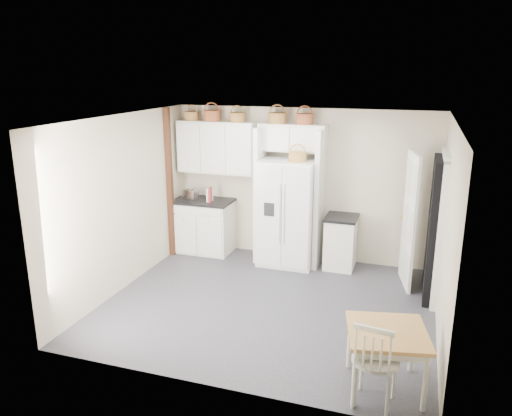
% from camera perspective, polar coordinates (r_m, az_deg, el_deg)
% --- Properties ---
extents(floor, '(4.50, 4.50, 0.00)m').
position_cam_1_polar(floor, '(7.21, 1.41, -10.92)').
color(floor, '#2C2C32').
rests_on(floor, ground).
extents(ceiling, '(4.50, 4.50, 0.00)m').
position_cam_1_polar(ceiling, '(6.47, 1.57, 10.13)').
color(ceiling, white).
rests_on(ceiling, wall_back).
extents(wall_back, '(4.50, 0.00, 4.50)m').
position_cam_1_polar(wall_back, '(8.60, 5.34, 2.67)').
color(wall_back, '#B9B19C').
rests_on(wall_back, floor).
extents(wall_left, '(0.00, 4.00, 4.00)m').
position_cam_1_polar(wall_left, '(7.66, -14.86, 0.58)').
color(wall_left, '#B9B19C').
rests_on(wall_left, floor).
extents(wall_right, '(0.00, 4.00, 4.00)m').
position_cam_1_polar(wall_right, '(6.48, 20.93, -2.68)').
color(wall_right, '#B9B19C').
rests_on(wall_right, floor).
extents(refrigerator, '(0.92, 0.74, 1.79)m').
position_cam_1_polar(refrigerator, '(8.37, 3.67, -0.53)').
color(refrigerator, white).
rests_on(refrigerator, floor).
extents(base_cab_left, '(1.00, 0.63, 0.93)m').
position_cam_1_polar(base_cab_left, '(9.08, -5.94, -2.12)').
color(base_cab_left, silver).
rests_on(base_cab_left, floor).
extents(base_cab_right, '(0.48, 0.58, 0.85)m').
position_cam_1_polar(base_cab_right, '(8.43, 9.63, -3.97)').
color(base_cab_right, silver).
rests_on(base_cab_right, floor).
extents(dining_table, '(0.94, 0.94, 0.66)m').
position_cam_1_polar(dining_table, '(5.54, 14.55, -16.38)').
color(dining_table, olive).
rests_on(dining_table, floor).
extents(windsor_chair, '(0.52, 0.48, 0.96)m').
position_cam_1_polar(windsor_chair, '(5.21, 13.51, -16.59)').
color(windsor_chair, silver).
rests_on(windsor_chair, floor).
extents(counter_left, '(1.04, 0.67, 0.04)m').
position_cam_1_polar(counter_left, '(8.94, -6.03, 0.83)').
color(counter_left, black).
rests_on(counter_left, base_cab_left).
extents(counter_right, '(0.52, 0.62, 0.04)m').
position_cam_1_polar(counter_right, '(8.29, 9.77, -1.08)').
color(counter_right, black).
rests_on(counter_right, base_cab_right).
extents(toaster, '(0.29, 0.21, 0.18)m').
position_cam_1_polar(toaster, '(8.93, -7.51, 1.50)').
color(toaster, silver).
rests_on(toaster, counter_left).
extents(cookbook_red, '(0.07, 0.17, 0.25)m').
position_cam_1_polar(cookbook_red, '(8.77, -5.22, 1.54)').
color(cookbook_red, maroon).
rests_on(cookbook_red, counter_left).
extents(cookbook_cream, '(0.07, 0.16, 0.24)m').
position_cam_1_polar(cookbook_cream, '(8.78, -5.31, 1.50)').
color(cookbook_cream, '#ECE7C5').
rests_on(cookbook_cream, counter_left).
extents(basket_upper_a, '(0.26, 0.26, 0.15)m').
position_cam_1_polar(basket_upper_a, '(8.91, -7.41, 10.39)').
color(basket_upper_a, olive).
rests_on(basket_upper_a, upper_cabinet).
extents(basket_upper_b, '(0.31, 0.31, 0.18)m').
position_cam_1_polar(basket_upper_b, '(8.74, -5.07, 10.46)').
color(basket_upper_b, brown).
rests_on(basket_upper_b, upper_cabinet).
extents(basket_upper_c, '(0.27, 0.27, 0.15)m').
position_cam_1_polar(basket_upper_c, '(8.57, -2.14, 10.33)').
color(basket_upper_c, olive).
rests_on(basket_upper_c, upper_cabinet).
extents(basket_bridge_a, '(0.30, 0.30, 0.17)m').
position_cam_1_polar(basket_bridge_a, '(8.35, 2.46, 10.24)').
color(basket_bridge_a, olive).
rests_on(basket_bridge_a, bridge_cabinet).
extents(basket_bridge_b, '(0.29, 0.29, 0.17)m').
position_cam_1_polar(basket_bridge_b, '(8.24, 5.56, 10.09)').
color(basket_bridge_b, brown).
rests_on(basket_bridge_b, bridge_cabinet).
extents(basket_fridge_b, '(0.29, 0.29, 0.15)m').
position_cam_1_polar(basket_fridge_b, '(8.02, 4.76, 5.85)').
color(basket_fridge_b, olive).
rests_on(basket_fridge_b, refrigerator).
extents(upper_cabinet, '(1.40, 0.34, 0.90)m').
position_cam_1_polar(upper_cabinet, '(8.78, -4.46, 6.95)').
color(upper_cabinet, silver).
rests_on(upper_cabinet, wall_back).
extents(bridge_cabinet, '(1.12, 0.34, 0.45)m').
position_cam_1_polar(bridge_cabinet, '(8.32, 4.21, 8.04)').
color(bridge_cabinet, silver).
rests_on(bridge_cabinet, wall_back).
extents(fridge_panel_left, '(0.08, 0.60, 2.30)m').
position_cam_1_polar(fridge_panel_left, '(8.52, 0.53, 1.58)').
color(fridge_panel_left, silver).
rests_on(fridge_panel_left, floor).
extents(fridge_panel_right, '(0.08, 0.60, 2.30)m').
position_cam_1_polar(fridge_panel_right, '(8.28, 7.28, 1.03)').
color(fridge_panel_right, silver).
rests_on(fridge_panel_right, floor).
extents(trim_post, '(0.09, 0.09, 2.60)m').
position_cam_1_polar(trim_post, '(8.76, -9.83, 2.75)').
color(trim_post, '#411A11').
rests_on(trim_post, floor).
extents(doorway_void, '(0.18, 0.85, 2.05)m').
position_cam_1_polar(doorway_void, '(7.51, 19.78, -2.32)').
color(doorway_void, black).
rests_on(doorway_void, floor).
extents(door_slab, '(0.21, 0.79, 2.05)m').
position_cam_1_polar(door_slab, '(7.82, 17.11, -1.37)').
color(door_slab, white).
rests_on(door_slab, floor).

